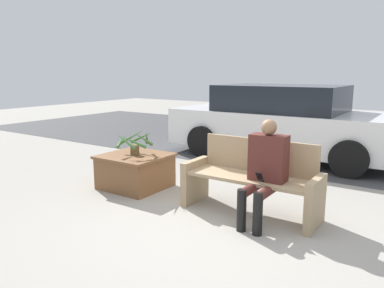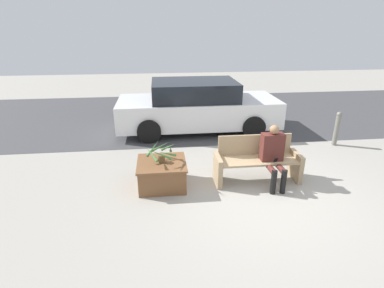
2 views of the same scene
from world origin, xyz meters
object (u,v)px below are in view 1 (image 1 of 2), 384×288
(bench, at_px, (252,179))
(planter_box, at_px, (135,170))
(parked_car, at_px, (284,122))
(person_seated, at_px, (265,167))
(potted_plant, at_px, (135,142))

(bench, xyz_separation_m, planter_box, (-1.88, -0.03, -0.15))
(planter_box, bearing_deg, parked_car, 71.22)
(person_seated, relative_size, parked_car, 0.26)
(person_seated, bearing_deg, potted_plant, 175.63)
(person_seated, xyz_separation_m, planter_box, (-2.12, 0.16, -0.38))
(person_seated, bearing_deg, parked_car, 106.86)
(bench, xyz_separation_m, potted_plant, (-1.87, -0.04, 0.28))
(bench, bearing_deg, planter_box, -179.02)
(bench, xyz_separation_m, person_seated, (0.25, -0.20, 0.23))
(person_seated, bearing_deg, planter_box, 175.56)
(bench, relative_size, person_seated, 1.41)
(bench, height_order, person_seated, person_seated)
(bench, bearing_deg, person_seated, -38.78)
(planter_box, bearing_deg, bench, 0.98)
(planter_box, relative_size, potted_plant, 1.58)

